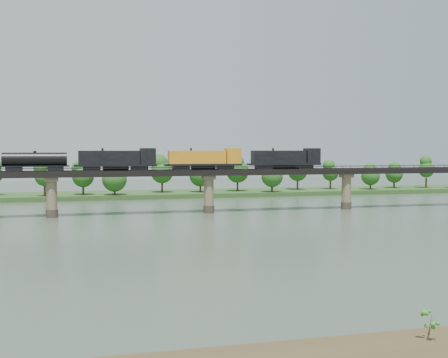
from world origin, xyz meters
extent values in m
plane|color=#374638|center=(0.00, 0.00, 0.00)|extent=(400.00, 400.00, 0.00)
cube|color=#26471C|center=(0.00, 85.00, 0.80)|extent=(300.00, 24.00, 1.60)
cylinder|color=#473A2D|center=(-40.00, 30.00, 1.00)|extent=(3.00, 3.00, 2.00)
cylinder|color=#8A795A|center=(-40.00, 30.00, 5.50)|extent=(2.60, 2.60, 9.00)
cube|color=#8A795A|center=(-40.00, 30.00, 9.50)|extent=(3.20, 3.20, 1.00)
cylinder|color=#473A2D|center=(0.00, 30.00, 1.00)|extent=(3.00, 3.00, 2.00)
cylinder|color=#8A795A|center=(0.00, 30.00, 5.50)|extent=(2.60, 2.60, 9.00)
cube|color=#8A795A|center=(0.00, 30.00, 9.50)|extent=(3.20, 3.20, 1.00)
cylinder|color=#473A2D|center=(40.00, 30.00, 1.00)|extent=(3.00, 3.00, 2.00)
cylinder|color=#8A795A|center=(40.00, 30.00, 5.50)|extent=(2.60, 2.60, 9.00)
cube|color=#8A795A|center=(40.00, 30.00, 9.50)|extent=(3.20, 3.20, 1.00)
cube|color=black|center=(0.00, 30.00, 10.75)|extent=(220.00, 5.00, 1.50)
cube|color=black|center=(0.00, 29.25, 11.58)|extent=(220.00, 0.12, 0.16)
cube|color=black|center=(0.00, 30.75, 11.58)|extent=(220.00, 0.12, 0.16)
cube|color=black|center=(0.00, 27.60, 12.20)|extent=(220.00, 0.10, 0.10)
cube|color=black|center=(0.00, 32.40, 12.20)|extent=(220.00, 0.10, 0.10)
cube|color=black|center=(0.00, 27.60, 11.85)|extent=(0.08, 0.08, 0.70)
cube|color=black|center=(0.00, 32.40, 11.85)|extent=(0.08, 0.08, 0.70)
cylinder|color=#382619|center=(-44.43, 76.31, 3.35)|extent=(0.70, 0.70, 3.51)
sphere|color=#1A4D16|center=(-44.43, 76.31, 8.03)|extent=(6.31, 6.31, 6.31)
sphere|color=#1A4D16|center=(-44.43, 76.31, 10.96)|extent=(4.73, 4.73, 4.73)
cylinder|color=#382619|center=(-32.24, 78.84, 3.27)|extent=(0.70, 0.70, 3.34)
sphere|color=#1A4D16|center=(-32.24, 78.84, 7.73)|extent=(7.18, 7.18, 7.18)
sphere|color=#1A4D16|center=(-32.24, 78.84, 10.52)|extent=(5.39, 5.39, 5.39)
cylinder|color=#382619|center=(-22.01, 76.15, 3.01)|extent=(0.70, 0.70, 2.83)
sphere|color=#1A4D16|center=(-22.01, 76.15, 6.78)|extent=(8.26, 8.26, 8.26)
sphere|color=#1A4D16|center=(-22.01, 76.15, 9.14)|extent=(6.19, 6.19, 6.19)
cylinder|color=#382619|center=(-5.04, 82.68, 3.58)|extent=(0.70, 0.70, 3.96)
sphere|color=#1A4D16|center=(-5.04, 82.68, 8.87)|extent=(8.07, 8.07, 8.07)
sphere|color=#1A4D16|center=(-5.04, 82.68, 12.17)|extent=(6.05, 6.05, 6.05)
cylinder|color=#382619|center=(8.52, 81.14, 3.23)|extent=(0.70, 0.70, 3.27)
sphere|color=#1A4D16|center=(8.52, 81.14, 7.59)|extent=(8.03, 8.03, 8.03)
sphere|color=#1A4D16|center=(8.52, 81.14, 10.31)|extent=(6.02, 6.02, 6.02)
cylinder|color=#382619|center=(22.65, 82.31, 3.56)|extent=(0.70, 0.70, 3.92)
sphere|color=#1A4D16|center=(22.65, 82.31, 8.79)|extent=(8.29, 8.29, 8.29)
sphere|color=#1A4D16|center=(22.65, 82.31, 12.05)|extent=(6.21, 6.21, 6.21)
cylinder|color=#382619|center=(33.59, 75.35, 3.11)|extent=(0.70, 0.70, 3.02)
sphere|color=#1A4D16|center=(33.59, 75.35, 7.15)|extent=(7.74, 7.74, 7.74)
sphere|color=#1A4D16|center=(33.59, 75.35, 9.67)|extent=(5.80, 5.80, 5.80)
cylinder|color=#382619|center=(46.81, 84.03, 3.50)|extent=(0.70, 0.70, 3.80)
sphere|color=#1A4D16|center=(46.81, 84.03, 8.56)|extent=(7.47, 7.47, 7.47)
sphere|color=#1A4D16|center=(46.81, 84.03, 11.73)|extent=(5.60, 5.60, 5.60)
cylinder|color=#382619|center=(60.48, 84.26, 3.29)|extent=(0.70, 0.70, 3.38)
sphere|color=#1A4D16|center=(60.48, 84.26, 7.80)|extent=(6.23, 6.23, 6.23)
sphere|color=#1A4D16|center=(60.48, 84.26, 10.62)|extent=(4.67, 4.67, 4.67)
cylinder|color=#382619|center=(74.35, 78.39, 2.99)|extent=(0.70, 0.70, 2.77)
sphere|color=#1A4D16|center=(74.35, 78.39, 6.68)|extent=(7.04, 7.04, 7.04)
sphere|color=#1A4D16|center=(74.35, 78.39, 8.99)|extent=(5.28, 5.28, 5.28)
cylinder|color=#382619|center=(87.62, 83.57, 3.07)|extent=(0.70, 0.70, 2.94)
sphere|color=#1A4D16|center=(87.62, 83.57, 7.00)|extent=(6.73, 6.73, 6.73)
sphere|color=#1A4D16|center=(87.62, 83.57, 9.45)|extent=(5.05, 5.05, 5.05)
cylinder|color=#382619|center=(99.73, 80.10, 3.57)|extent=(0.70, 0.70, 3.94)
sphere|color=#1A4D16|center=(99.73, 80.10, 8.83)|extent=(6.17, 6.17, 6.17)
sphere|color=#1A4D16|center=(99.73, 80.10, 12.11)|extent=(4.62, 4.62, 4.62)
cube|color=black|center=(27.24, 30.00, 12.10)|extent=(4.34, 2.60, 1.19)
cube|color=black|center=(15.31, 30.00, 12.10)|extent=(4.34, 2.60, 1.19)
cube|color=black|center=(21.27, 30.00, 12.86)|extent=(20.60, 3.25, 0.54)
cube|color=black|center=(19.65, 30.00, 14.86)|extent=(15.18, 2.93, 3.47)
cube|color=black|center=(29.41, 30.00, 15.19)|extent=(3.90, 3.25, 4.12)
cylinder|color=black|center=(21.27, 30.00, 12.26)|extent=(6.51, 1.52, 1.52)
cube|color=black|center=(4.46, 30.00, 12.10)|extent=(4.34, 2.60, 1.19)
cube|color=black|center=(-7.46, 30.00, 12.10)|extent=(4.34, 2.60, 1.19)
cube|color=black|center=(-1.50, 30.00, 12.86)|extent=(20.60, 3.25, 0.54)
cube|color=orange|center=(-3.13, 30.00, 14.86)|extent=(15.18, 2.93, 3.47)
cube|color=orange|center=(6.63, 30.00, 15.19)|extent=(3.90, 3.25, 4.12)
cylinder|color=black|center=(-1.50, 30.00, 12.26)|extent=(6.51, 1.52, 1.52)
cube|color=black|center=(-18.31, 30.00, 12.10)|extent=(4.34, 2.60, 1.19)
cube|color=black|center=(-30.24, 30.00, 12.10)|extent=(4.34, 2.60, 1.19)
cube|color=black|center=(-24.27, 30.00, 12.86)|extent=(20.60, 3.25, 0.54)
cube|color=black|center=(-25.90, 30.00, 14.86)|extent=(15.18, 2.93, 3.47)
cube|color=black|center=(-16.14, 30.00, 15.19)|extent=(3.90, 3.25, 4.12)
cylinder|color=black|center=(-24.27, 30.00, 12.26)|extent=(6.51, 1.52, 1.52)
cube|color=black|center=(-38.91, 30.00, 12.10)|extent=(3.80, 2.39, 1.19)
cube|color=black|center=(-48.67, 30.00, 12.10)|extent=(3.80, 2.39, 1.19)
cube|color=black|center=(-43.79, 30.00, 12.80)|extent=(16.27, 2.60, 0.33)
cylinder|color=black|center=(-43.79, 30.00, 14.54)|extent=(15.18, 3.25, 3.25)
cylinder|color=black|center=(-43.79, 30.00, 16.27)|extent=(0.76, 0.76, 0.54)
cylinder|color=brown|center=(-4.48, -74.15, 1.83)|extent=(0.07, 0.07, 2.05)
sphere|color=#388D2A|center=(-4.48, -74.15, 2.55)|extent=(0.94, 0.94, 0.94)
camera|label=1|loc=(-32.80, -115.01, 17.00)|focal=45.00mm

